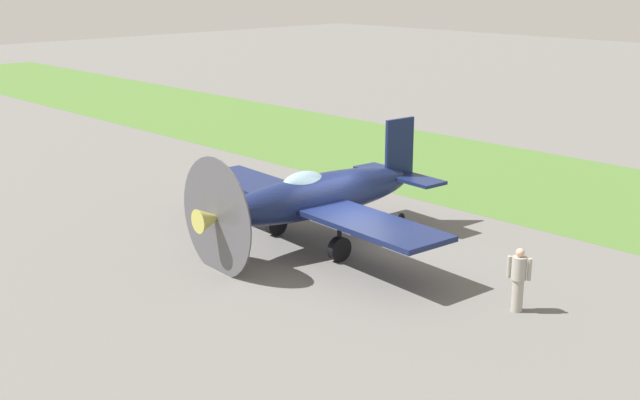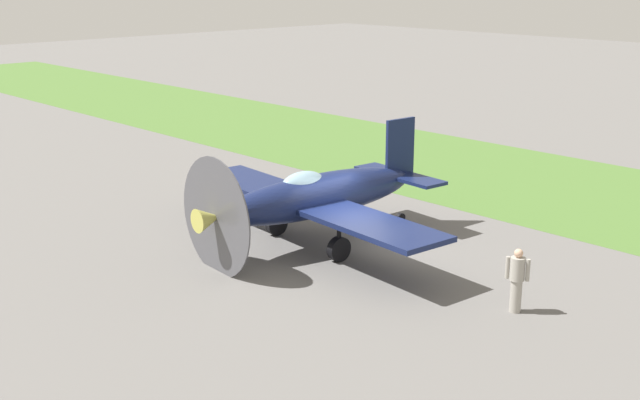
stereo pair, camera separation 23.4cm
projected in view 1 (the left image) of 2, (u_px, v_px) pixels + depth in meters
name	position (u px, v px, depth m)	size (l,w,h in m)	color
ground_plane	(356.00, 256.00, 25.50)	(160.00, 160.00, 0.00)	#605E5B
grass_verge	(557.00, 188.00, 33.48)	(120.00, 11.00, 0.01)	#476B2D
airplane_lead	(316.00, 196.00, 26.13)	(10.99, 8.70, 3.90)	#141E47
ground_crew_chief	(518.00, 278.00, 21.19)	(0.59, 0.38, 1.73)	#9E998E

